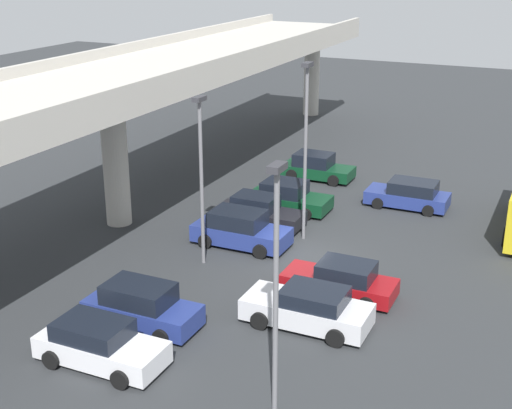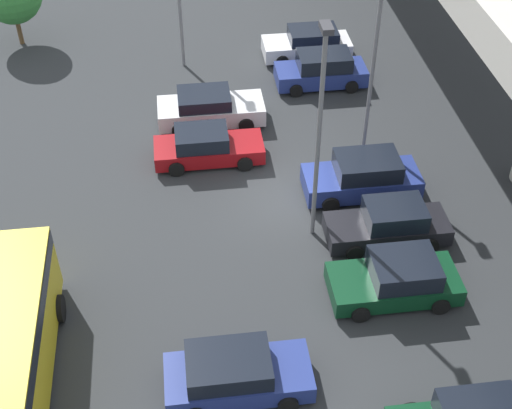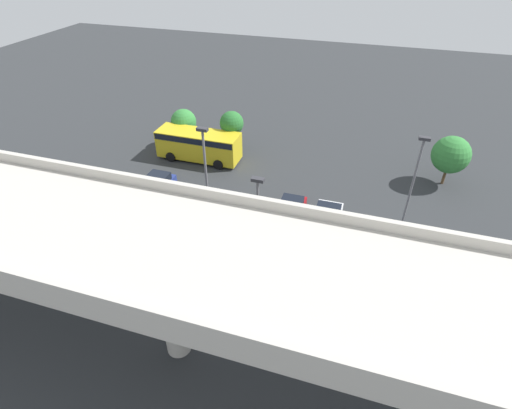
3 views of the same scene
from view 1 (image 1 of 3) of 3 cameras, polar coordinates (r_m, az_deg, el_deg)
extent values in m
plane|color=#2D3033|center=(32.77, 3.79, -4.20)|extent=(118.81, 118.81, 0.00)
cube|color=#BCB7AD|center=(35.35, -11.60, 9.34)|extent=(55.45, 7.74, 0.90)
cube|color=#BCB7AD|center=(33.19, -6.39, 10.21)|extent=(55.45, 0.30, 0.55)
cube|color=#BCB7AD|center=(37.54, -16.36, 10.67)|extent=(55.45, 0.30, 0.55)
cylinder|color=#BCB7AD|center=(36.22, -11.19, 3.45)|extent=(1.27, 1.27, 6.66)
cylinder|color=#BCB7AD|center=(60.26, 4.48, 10.29)|extent=(1.27, 1.27, 6.66)
cube|color=silver|center=(25.11, -12.24, -11.26)|extent=(1.84, 4.48, 0.76)
cube|color=black|center=(24.93, -12.93, -9.73)|extent=(1.69, 2.44, 0.61)
cylinder|color=black|center=(25.17, -8.31, -11.53)|extent=(0.22, 0.66, 0.66)
cylinder|color=black|center=(23.87, -10.82, -13.60)|extent=(0.22, 0.66, 0.66)
cylinder|color=black|center=(26.62, -13.42, -10.02)|extent=(0.22, 0.66, 0.66)
cylinder|color=black|center=(25.40, -16.06, -11.85)|extent=(0.22, 0.66, 0.66)
cube|color=navy|center=(27.15, -9.06, -8.51)|extent=(1.79, 4.37, 0.77)
cube|color=black|center=(26.87, -9.37, -7.04)|extent=(1.65, 2.51, 0.73)
cylinder|color=black|center=(27.29, -5.56, -8.76)|extent=(0.22, 0.63, 0.63)
cylinder|color=black|center=(25.94, -7.62, -10.49)|extent=(0.22, 0.63, 0.63)
cylinder|color=black|center=(28.62, -10.29, -7.57)|extent=(0.22, 0.63, 0.63)
cylinder|color=black|center=(27.34, -12.50, -9.13)|extent=(0.22, 0.63, 0.63)
cube|color=silver|center=(26.89, 4.07, -8.52)|extent=(1.93, 4.76, 0.80)
cube|color=black|center=(26.48, 4.69, -7.35)|extent=(1.78, 2.33, 0.56)
cylinder|color=black|center=(26.69, 0.29, -9.29)|extent=(0.22, 0.69, 0.69)
cylinder|color=black|center=(28.29, 1.97, -7.50)|extent=(0.22, 0.69, 0.69)
cylinder|color=black|center=(25.77, 6.37, -10.58)|extent=(0.22, 0.69, 0.69)
cylinder|color=black|center=(27.42, 7.72, -8.64)|extent=(0.22, 0.69, 0.69)
cube|color=maroon|center=(29.21, 6.65, -6.35)|extent=(1.79, 4.58, 0.65)
cube|color=black|center=(28.85, 7.24, -5.29)|extent=(1.65, 2.19, 0.66)
cylinder|color=black|center=(28.94, 3.37, -6.91)|extent=(0.22, 0.65, 0.65)
cylinder|color=black|center=(30.48, 4.65, -5.49)|extent=(0.22, 0.65, 0.65)
cylinder|color=black|center=(28.16, 8.80, -7.94)|extent=(0.22, 0.65, 0.65)
cylinder|color=black|center=(29.74, 9.81, -6.41)|extent=(0.22, 0.65, 0.65)
cube|color=navy|center=(33.68, -1.18, -2.39)|extent=(1.91, 4.58, 0.79)
cube|color=black|center=(33.47, -1.47, -1.13)|extent=(1.76, 2.47, 0.74)
cylinder|color=black|center=(34.04, 1.70, -2.58)|extent=(0.22, 0.69, 0.69)
cylinder|color=black|center=(32.40, 0.33, -3.78)|extent=(0.22, 0.69, 0.69)
cylinder|color=black|center=(35.17, -2.56, -1.83)|extent=(0.22, 0.69, 0.69)
cylinder|color=black|center=(33.58, -4.08, -2.95)|extent=(0.22, 0.69, 0.69)
cube|color=black|center=(36.14, 0.30, -0.91)|extent=(1.74, 4.52, 0.67)
cube|color=black|center=(35.99, -0.02, 0.19)|extent=(1.60, 2.15, 0.73)
cylinder|color=black|center=(36.46, 2.88, -1.07)|extent=(0.22, 0.63, 0.63)
cylinder|color=black|center=(34.93, 1.78, -2.03)|extent=(0.22, 0.63, 0.63)
cylinder|color=black|center=(37.53, -1.08, -0.43)|extent=(0.22, 0.63, 0.63)
cylinder|color=black|center=(36.04, -2.32, -1.33)|extent=(0.22, 0.63, 0.63)
cube|color=#0C381E|center=(38.30, 2.68, 0.29)|extent=(2.00, 4.40, 0.68)
cube|color=black|center=(38.17, 2.31, 1.34)|extent=(1.84, 2.20, 0.73)
cylinder|color=black|center=(38.82, 5.11, 0.19)|extent=(0.22, 0.62, 0.62)
cylinder|color=black|center=(37.01, 4.03, -0.78)|extent=(0.22, 0.62, 0.62)
cylinder|color=black|center=(39.75, 1.42, 0.75)|extent=(0.22, 0.62, 0.62)
cylinder|color=black|center=(38.00, 0.19, -0.17)|extent=(0.22, 0.62, 0.62)
cube|color=navy|center=(39.57, 12.00, 0.52)|extent=(1.88, 4.39, 0.68)
cube|color=black|center=(39.30, 12.47, 1.37)|extent=(1.73, 2.49, 0.65)
cylinder|color=black|center=(39.05, 9.71, 0.09)|extent=(0.22, 0.61, 0.61)
cylinder|color=black|center=(40.82, 10.44, 0.92)|extent=(0.22, 0.61, 0.61)
cylinder|color=black|center=(38.50, 13.61, -0.49)|extent=(0.22, 0.61, 0.61)
cylinder|color=black|center=(40.29, 14.18, 0.38)|extent=(0.22, 0.61, 0.61)
cube|color=#0C381E|center=(43.60, 4.97, 2.70)|extent=(1.87, 4.30, 0.64)
cube|color=black|center=(43.50, 4.64, 3.62)|extent=(1.72, 2.22, 0.75)
cylinder|color=black|center=(44.11, 7.02, 2.60)|extent=(0.22, 0.68, 0.68)
cylinder|color=black|center=(42.38, 6.21, 1.91)|extent=(0.22, 0.68, 0.68)
cylinder|color=black|center=(44.95, 3.78, 3.04)|extent=(0.22, 0.68, 0.68)
cylinder|color=black|center=(43.25, 2.86, 2.38)|extent=(0.22, 0.68, 0.68)
cylinder|color=black|center=(35.62, 19.39, -2.51)|extent=(0.93, 0.29, 0.93)
cylinder|color=slate|center=(20.69, 1.59, -7.52)|extent=(0.16, 0.16, 7.68)
cube|color=#333338|center=(19.20, 1.70, 2.98)|extent=(0.70, 0.35, 0.20)
cylinder|color=slate|center=(33.42, 3.96, 3.88)|extent=(0.16, 0.16, 8.31)
cube|color=#333338|center=(32.50, 4.14, 11.10)|extent=(0.70, 0.35, 0.20)
cylinder|color=slate|center=(30.88, -4.38, 1.56)|extent=(0.16, 0.16, 7.34)
cube|color=#333338|center=(29.91, -4.57, 8.43)|extent=(0.70, 0.35, 0.20)
camera|label=2|loc=(50.02, 18.68, 24.71)|focal=50.00mm
camera|label=3|loc=(38.08, -36.30, 24.69)|focal=28.00mm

